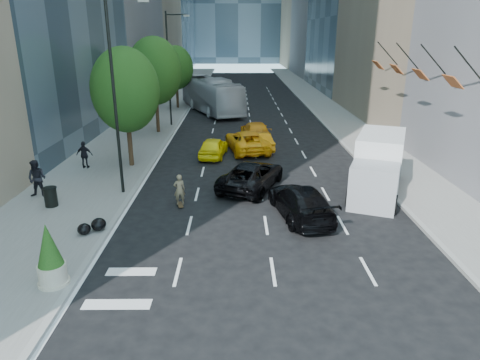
{
  "coord_description": "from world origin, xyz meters",
  "views": [
    {
      "loc": [
        -0.3,
        -17.76,
        8.28
      ],
      "look_at": [
        -0.18,
        1.7,
        1.6
      ],
      "focal_mm": 32.0,
      "sensor_mm": 36.0,
      "label": 1
    }
  ],
  "objects_px": {
    "box_truck": "(378,165)",
    "planter_shrub": "(50,256)",
    "trash_can": "(51,197)",
    "black_sedan_mercedes": "(301,202)",
    "skateboarder": "(180,192)",
    "city_bus": "(211,95)",
    "black_sedan_lincoln": "(252,175)"
  },
  "relations": [
    {
      "from": "black_sedan_mercedes",
      "to": "box_truck",
      "type": "bearing_deg",
      "value": -155.66
    },
    {
      "from": "box_truck",
      "to": "trash_can",
      "type": "xyz_separation_m",
      "value": [
        -16.85,
        -2.27,
        -0.97
      ]
    },
    {
      "from": "city_bus",
      "to": "box_truck",
      "type": "distance_m",
      "value": 27.88
    },
    {
      "from": "skateboarder",
      "to": "box_truck",
      "type": "bearing_deg",
      "value": 175.25
    },
    {
      "from": "black_sedan_lincoln",
      "to": "black_sedan_mercedes",
      "type": "xyz_separation_m",
      "value": [
        2.19,
        -4.0,
        0.0
      ]
    },
    {
      "from": "black_sedan_mercedes",
      "to": "city_bus",
      "type": "distance_m",
      "value": 29.71
    },
    {
      "from": "skateboarder",
      "to": "black_sedan_mercedes",
      "type": "relative_size",
      "value": 0.3
    },
    {
      "from": "black_sedan_mercedes",
      "to": "planter_shrub",
      "type": "xyz_separation_m",
      "value": [
        -9.29,
        -6.0,
        0.46
      ]
    },
    {
      "from": "city_bus",
      "to": "planter_shrub",
      "type": "bearing_deg",
      "value": -116.94
    },
    {
      "from": "skateboarder",
      "to": "trash_can",
      "type": "height_order",
      "value": "skateboarder"
    },
    {
      "from": "planter_shrub",
      "to": "city_bus",
      "type": "bearing_deg",
      "value": 84.47
    },
    {
      "from": "black_sedan_mercedes",
      "to": "trash_can",
      "type": "bearing_deg",
      "value": -15.63
    },
    {
      "from": "city_bus",
      "to": "skateboarder",
      "type": "bearing_deg",
      "value": -111.41
    },
    {
      "from": "black_sedan_lincoln",
      "to": "black_sedan_mercedes",
      "type": "height_order",
      "value": "black_sedan_mercedes"
    },
    {
      "from": "box_truck",
      "to": "planter_shrub",
      "type": "xyz_separation_m",
      "value": [
        -13.91,
        -9.27,
        -0.36
      ]
    },
    {
      "from": "black_sedan_lincoln",
      "to": "city_bus",
      "type": "xyz_separation_m",
      "value": [
        -3.7,
        25.1,
        1.1
      ]
    },
    {
      "from": "box_truck",
      "to": "black_sedan_mercedes",
      "type": "bearing_deg",
      "value": -122.88
    },
    {
      "from": "skateboarder",
      "to": "city_bus",
      "type": "relative_size",
      "value": 0.12
    },
    {
      "from": "trash_can",
      "to": "box_truck",
      "type": "bearing_deg",
      "value": 7.68
    },
    {
      "from": "black_sedan_lincoln",
      "to": "city_bus",
      "type": "bearing_deg",
      "value": -59.72
    },
    {
      "from": "trash_can",
      "to": "black_sedan_mercedes",
      "type": "bearing_deg",
      "value": -4.67
    },
    {
      "from": "planter_shrub",
      "to": "black_sedan_mercedes",
      "type": "bearing_deg",
      "value": 32.87
    },
    {
      "from": "trash_can",
      "to": "planter_shrub",
      "type": "xyz_separation_m",
      "value": [
        2.94,
        -7.0,
        0.6
      ]
    },
    {
      "from": "skateboarder",
      "to": "planter_shrub",
      "type": "xyz_separation_m",
      "value": [
        -3.4,
        -7.28,
        0.43
      ]
    },
    {
      "from": "skateboarder",
      "to": "black_sedan_mercedes",
      "type": "bearing_deg",
      "value": 152.26
    },
    {
      "from": "city_bus",
      "to": "black_sedan_lincoln",
      "type": "bearing_deg",
      "value": -103.02
    },
    {
      "from": "black_sedan_mercedes",
      "to": "city_bus",
      "type": "xyz_separation_m",
      "value": [
        -5.89,
        29.1,
        1.1
      ]
    },
    {
      "from": "box_truck",
      "to": "city_bus",
      "type": "bearing_deg",
      "value": 133.96
    },
    {
      "from": "box_truck",
      "to": "trash_can",
      "type": "height_order",
      "value": "box_truck"
    },
    {
      "from": "black_sedan_mercedes",
      "to": "box_truck",
      "type": "xyz_separation_m",
      "value": [
        4.62,
        3.27,
        0.83
      ]
    },
    {
      "from": "black_sedan_mercedes",
      "to": "planter_shrub",
      "type": "bearing_deg",
      "value": 21.91
    },
    {
      "from": "black_sedan_mercedes",
      "to": "trash_can",
      "type": "relative_size",
      "value": 5.61
    }
  ]
}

